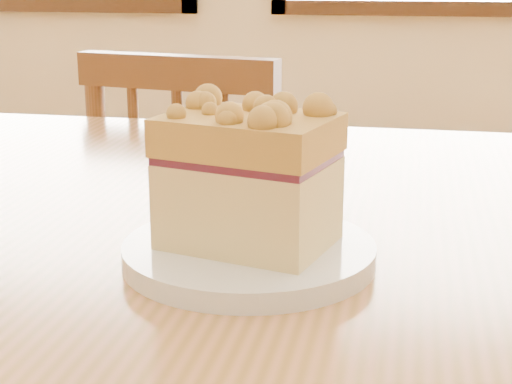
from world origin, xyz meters
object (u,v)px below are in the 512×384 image
(cafe_table_main, at_px, (97,281))
(plate, at_px, (249,253))
(cake_slice, at_px, (248,173))
(cafe_chair_main, at_px, (214,266))

(cafe_table_main, xyz_separation_m, plate, (0.19, -0.15, 0.10))
(plate, relative_size, cake_slice, 1.37)
(cafe_table_main, height_order, cake_slice, cake_slice)
(cafe_chair_main, bearing_deg, plate, 116.47)
(cafe_chair_main, height_order, cake_slice, cake_slice)
(plate, bearing_deg, cafe_chair_main, 105.97)
(cafe_chair_main, relative_size, plate, 4.21)
(cafe_table_main, relative_size, plate, 6.38)
(cafe_table_main, xyz_separation_m, cake_slice, (0.19, -0.15, 0.17))
(cafe_chair_main, xyz_separation_m, plate, (0.22, -0.78, 0.33))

